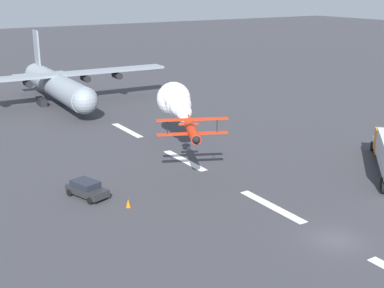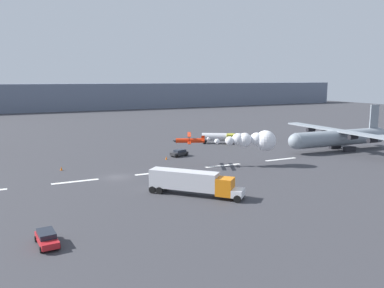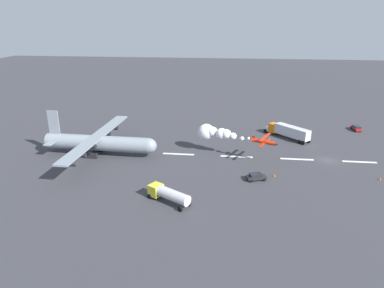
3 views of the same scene
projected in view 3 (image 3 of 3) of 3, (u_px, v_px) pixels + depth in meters
ground_plane at (328, 161)px, 84.63m from camera, size 440.00×440.00×0.00m
runway_stripe_3 at (360, 162)px, 83.83m from camera, size 8.00×0.90×0.01m
runway_stripe_4 at (297, 159)px, 85.43m from camera, size 8.00×0.90×0.01m
runway_stripe_5 at (237, 157)px, 87.03m from camera, size 8.00×0.90×0.01m
runway_stripe_6 at (178, 154)px, 88.63m from camera, size 8.00×0.90×0.01m
cargo_transport_plane at (102, 143)px, 86.99m from camera, size 28.50×37.16×11.06m
stunt_biplane_red at (215, 133)px, 87.99m from camera, size 19.61×11.61×4.20m
semi_truck_orange at (288, 131)px, 99.66m from camera, size 12.15×12.55×3.70m
fuel_tanker_truck at (168, 194)px, 64.96m from camera, size 8.89×6.85×2.90m
followme_car_yellow at (356, 128)px, 106.84m from camera, size 2.32×4.69×1.52m
airport_staff_sedan at (256, 177)px, 74.25m from camera, size 4.53×3.01×1.52m
traffic_cone_near at (380, 178)px, 74.43m from camera, size 0.44×0.44×0.75m
traffic_cone_far at (274, 175)px, 76.00m from camera, size 0.44×0.44×0.75m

